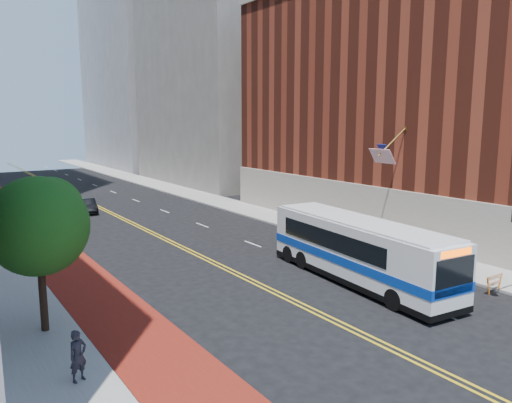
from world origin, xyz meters
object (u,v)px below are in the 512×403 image
(transit_bus, at_px, (357,249))
(pedestrian, at_px, (78,356))
(street_tree, at_px, (39,222))
(car_c, at_px, (10,211))
(car_a, at_px, (39,229))
(car_b, at_px, (87,206))

(transit_bus, bearing_deg, pedestrian, -165.53)
(street_tree, distance_m, car_c, 28.81)
(transit_bus, distance_m, car_a, 24.79)
(car_a, relative_size, car_c, 0.86)
(car_b, xyz_separation_m, car_c, (-6.83, 0.92, 0.07))
(transit_bus, height_order, car_c, transit_bus)
(transit_bus, height_order, car_b, transit_bus)
(street_tree, height_order, car_a, street_tree)
(transit_bus, bearing_deg, car_c, 118.82)
(car_a, xyz_separation_m, car_c, (-0.66, 9.81, -0.01))
(street_tree, height_order, car_c, street_tree)
(transit_bus, relative_size, car_a, 2.96)
(car_b, bearing_deg, pedestrian, -98.32)
(car_a, bearing_deg, transit_bus, -80.22)
(pedestrian, bearing_deg, street_tree, 69.07)
(transit_bus, relative_size, pedestrian, 7.22)
(transit_bus, relative_size, car_b, 3.16)
(car_a, height_order, pedestrian, pedestrian)
(car_c, relative_size, pedestrian, 2.84)
(car_a, height_order, car_b, car_a)
(street_tree, distance_m, transit_bus, 16.66)
(transit_bus, xyz_separation_m, pedestrian, (-16.16, -2.68, -0.81))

